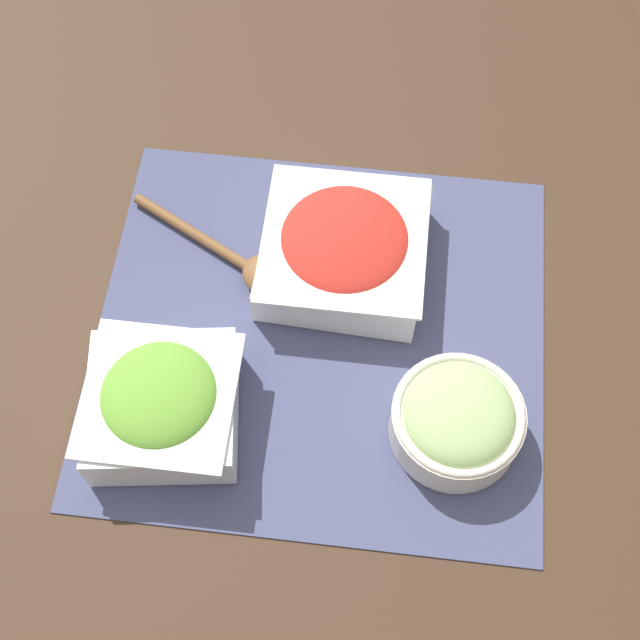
# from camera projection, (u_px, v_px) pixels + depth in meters

# --- Properties ---
(ground_plane) EXTENTS (3.00, 3.00, 0.00)m
(ground_plane) POSITION_uv_depth(u_px,v_px,m) (320.00, 334.00, 0.96)
(ground_plane) COLOR #422D1E
(placemat) EXTENTS (0.45, 0.48, 0.00)m
(placemat) POSITION_uv_depth(u_px,v_px,m) (320.00, 334.00, 0.96)
(placemat) COLOR #474C70
(placemat) RESTS_ON ground_plane
(tomato_bowl) EXTENTS (0.18, 0.18, 0.07)m
(tomato_bowl) POSITION_uv_depth(u_px,v_px,m) (344.00, 248.00, 0.97)
(tomato_bowl) COLOR white
(tomato_bowl) RESTS_ON placemat
(cucumber_bowl) EXTENTS (0.13, 0.13, 0.07)m
(cucumber_bowl) POSITION_uv_depth(u_px,v_px,m) (457.00, 419.00, 0.88)
(cucumber_bowl) COLOR silver
(cucumber_bowl) RESTS_ON placemat
(lettuce_bowl) EXTENTS (0.16, 0.16, 0.08)m
(lettuce_bowl) POSITION_uv_depth(u_px,v_px,m) (162.00, 403.00, 0.88)
(lettuce_bowl) COLOR white
(lettuce_bowl) RESTS_ON placemat
(wooden_spoon) EXTENTS (0.14, 0.21, 0.03)m
(wooden_spoon) POSITION_uv_depth(u_px,v_px,m) (255.00, 268.00, 0.98)
(wooden_spoon) COLOR brown
(wooden_spoon) RESTS_ON placemat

